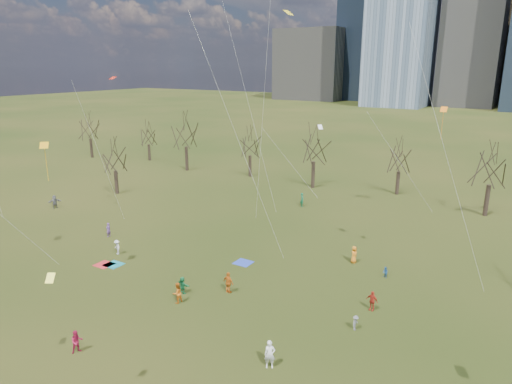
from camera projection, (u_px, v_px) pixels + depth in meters
The scene contains 20 objects.
ground at pixel (171, 321), 33.55m from camera, with size 500.00×500.00×0.00m, color black.
downtown_skyline at pixel (491, 14), 197.04m from camera, with size 212.50×78.00×118.00m.
bare_tree_row at pixel (352, 156), 62.48m from camera, with size 113.04×29.80×9.50m.
blanket_teal at pixel (114, 265), 42.95m from camera, with size 1.60×1.50×0.03m, color teal.
blanket_navy at pixel (243, 263), 43.37m from camera, with size 1.60×1.50×0.03m, color blue.
blanket_crimson at pixel (104, 265), 42.95m from camera, with size 1.60×1.50×0.03m, color red.
person_1 at pixel (270, 354), 28.18m from camera, with size 0.67×0.44×1.84m, color white.
person_2 at pixel (77, 342), 29.70m from camera, with size 0.77×0.60×1.58m, color #A7173C.
person_3 at pixel (356, 323), 32.28m from camera, with size 0.72×0.41×1.11m, color slate.
person_4 at pixel (228, 283), 37.46m from camera, with size 1.06×0.44×1.82m, color orange.
person_5 at pixel (183, 285), 37.45m from camera, with size 1.35×0.43×1.45m, color #1A753D.
person_7 at pixel (108, 230), 49.79m from camera, with size 0.58×0.38×1.59m, color #6B458B.
person_8 at pixel (385, 272), 40.20m from camera, with size 0.49×0.38×1.01m, color #215393.
person_9 at pixel (117, 247), 45.17m from camera, with size 0.95×0.55×1.48m, color silver.
person_10 at pixel (372, 301), 34.82m from camera, with size 0.93×0.39×1.59m, color #B32619.
person_11 at pixel (55, 202), 59.61m from camera, with size 1.62×0.52×1.75m, color #5F5E62.
person_12 at pixel (354, 254), 43.21m from camera, with size 0.81×0.53×1.65m, color orange.
person_13 at pixel (302, 200), 60.30m from camera, with size 0.68×0.45×1.87m, color #16663F.
person_14 at pixel (177, 293), 35.90m from camera, with size 0.83×0.64×1.70m, color orange.
kites_airborne at pixel (303, 130), 39.24m from camera, with size 66.33×52.52×33.47m.
Camera 1 is at (20.92, -22.05, 18.21)m, focal length 32.00 mm.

